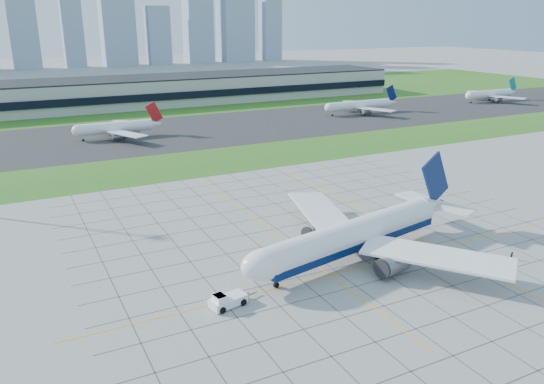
# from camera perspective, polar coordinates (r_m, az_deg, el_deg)

# --- Properties ---
(ground) EXTENTS (1400.00, 1400.00, 0.00)m
(ground) POSITION_cam_1_polar(r_m,az_deg,el_deg) (110.74, 10.02, -7.32)
(ground) COLOR #9F9F9A
(ground) RESTS_ON ground
(grass_median) EXTENTS (700.00, 35.00, 0.04)m
(grass_median) POSITION_cam_1_polar(r_m,az_deg,el_deg) (185.98, -6.76, 3.28)
(grass_median) COLOR #27631C
(grass_median) RESTS_ON ground
(asphalt_taxiway) EXTENTS (700.00, 75.00, 0.04)m
(asphalt_taxiway) POSITION_cam_1_polar(r_m,az_deg,el_deg) (237.08, -11.48, 6.23)
(asphalt_taxiway) COLOR #383838
(asphalt_taxiway) RESTS_ON ground
(grass_far) EXTENTS (700.00, 145.00, 0.04)m
(grass_far) POSITION_cam_1_polar(r_m,az_deg,el_deg) (342.92, -16.66, 9.39)
(grass_far) COLOR #27631C
(grass_far) RESTS_ON ground
(apron_markings) EXTENTS (120.00, 130.00, 0.03)m
(apron_markings) POSITION_cam_1_polar(r_m,az_deg,el_deg) (119.13, 6.99, -5.29)
(apron_markings) COLOR #474744
(apron_markings) RESTS_ON ground
(terminal) EXTENTS (260.00, 43.00, 15.80)m
(terminal) POSITION_cam_1_polar(r_m,az_deg,el_deg) (327.58, -8.93, 10.94)
(terminal) COLOR #B7B7B2
(terminal) RESTS_ON ground
(city_skyline) EXTENTS (523.00, 32.40, 160.00)m
(city_skyline) POSITION_cam_1_polar(r_m,az_deg,el_deg) (601.51, -23.17, 17.78)
(city_skyline) COLOR #8DA3B8
(city_skyline) RESTS_ON ground
(airliner) EXTENTS (58.83, 59.04, 18.70)m
(airliner) POSITION_cam_1_polar(r_m,az_deg,el_deg) (109.66, 8.91, -4.60)
(airliner) COLOR white
(airliner) RESTS_ON ground
(pushback_tug) EXTENTS (9.56, 4.33, 2.63)m
(pushback_tug) POSITION_cam_1_polar(r_m,az_deg,el_deg) (92.85, -4.91, -11.54)
(pushback_tug) COLOR white
(pushback_tug) RESTS_ON ground
(crew_near) EXTENTS (0.75, 0.79, 1.82)m
(crew_near) POSITION_cam_1_polar(r_m,az_deg,el_deg) (94.09, -2.58, -11.24)
(crew_near) COLOR black
(crew_near) RESTS_ON ground
(crew_far) EXTENTS (1.01, 0.87, 1.77)m
(crew_far) POSITION_cam_1_polar(r_m,az_deg,el_deg) (119.80, 24.41, -6.28)
(crew_far) COLOR black
(crew_far) RESTS_ON ground
(distant_jet_1) EXTENTS (35.26, 42.66, 14.08)m
(distant_jet_1) POSITION_cam_1_polar(r_m,az_deg,el_deg) (230.96, -16.35, 6.69)
(distant_jet_1) COLOR white
(distant_jet_1) RESTS_ON ground
(distant_jet_2) EXTENTS (43.31, 42.66, 14.08)m
(distant_jet_2) POSITION_cam_1_polar(r_m,az_deg,el_deg) (285.49, 9.46, 9.21)
(distant_jet_2) COLOR white
(distant_jet_2) RESTS_ON ground
(distant_jet_3) EXTENTS (39.52, 42.66, 14.08)m
(distant_jet_3) POSITION_cam_1_polar(r_m,az_deg,el_deg) (351.42, 22.44, 9.72)
(distant_jet_3) COLOR white
(distant_jet_3) RESTS_ON ground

